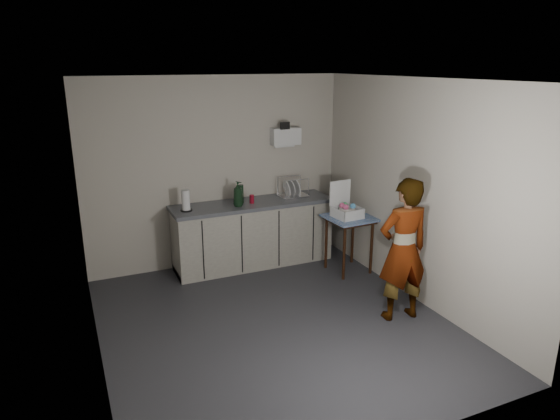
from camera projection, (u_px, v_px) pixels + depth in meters
name	position (u px, v px, depth m)	size (l,w,h in m)	color
ground	(275.00, 324.00, 5.46)	(4.00, 4.00, 0.00)	#29282D
wall_back	(217.00, 173.00, 6.83)	(3.60, 0.02, 2.60)	beige
wall_right	(416.00, 193.00, 5.79)	(0.02, 4.00, 2.60)	beige
wall_left	(89.00, 235.00, 4.39)	(0.02, 4.00, 2.60)	beige
ceiling	(274.00, 80.00, 4.72)	(3.60, 4.00, 0.01)	white
kitchen_counter	(253.00, 235.00, 6.98)	(2.24, 0.62, 0.91)	black
wall_shelf	(286.00, 137.00, 7.03)	(0.42, 0.18, 0.37)	white
side_table	(349.00, 224.00, 6.68)	(0.63, 0.63, 0.77)	#34180B
standing_man	(403.00, 250.00, 5.40)	(0.59, 0.39, 1.61)	#B2A593
soap_bottle	(238.00, 194.00, 6.61)	(0.13, 0.13, 0.34)	black
soda_can	(252.00, 199.00, 6.78)	(0.06, 0.06, 0.12)	red
dark_bottle	(241.00, 194.00, 6.77)	(0.07, 0.07, 0.25)	black
paper_towel	(186.00, 201.00, 6.41)	(0.15, 0.15, 0.27)	black
dish_rack	(292.00, 192.00, 7.12)	(0.40, 0.30, 0.28)	silver
bakery_box	(346.00, 209.00, 6.62)	(0.37, 0.38, 0.47)	white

